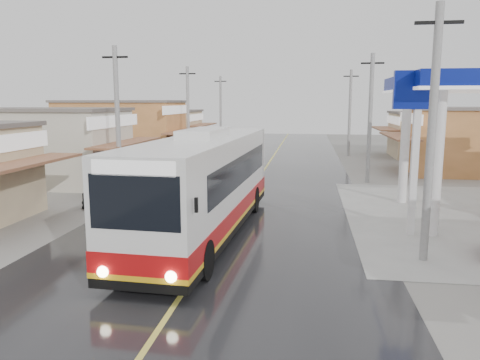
{
  "coord_description": "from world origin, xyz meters",
  "views": [
    {
      "loc": [
        3.24,
        -15.19,
        5.07
      ],
      "look_at": [
        0.32,
        4.67,
        1.7
      ],
      "focal_mm": 35.0,
      "sensor_mm": 36.0,
      "label": 1
    }
  ],
  "objects_px": {
    "second_bus": "(207,148)",
    "cyclist": "(108,209)",
    "coach_bus": "(205,185)",
    "tricycle_far": "(106,177)",
    "tricycle_near": "(115,176)",
    "tyre_stack": "(90,204)"
  },
  "relations": [
    {
      "from": "cyclist",
      "to": "tricycle_far",
      "type": "bearing_deg",
      "value": 95.72
    },
    {
      "from": "tricycle_far",
      "to": "tyre_stack",
      "type": "relative_size",
      "value": 3.13
    },
    {
      "from": "second_bus",
      "to": "tricycle_far",
      "type": "height_order",
      "value": "second_bus"
    },
    {
      "from": "coach_bus",
      "to": "cyclist",
      "type": "distance_m",
      "value": 4.79
    },
    {
      "from": "cyclist",
      "to": "tyre_stack",
      "type": "height_order",
      "value": "cyclist"
    },
    {
      "from": "coach_bus",
      "to": "tricycle_near",
      "type": "xyz_separation_m",
      "value": [
        -6.65,
        6.95,
        -0.92
      ]
    },
    {
      "from": "coach_bus",
      "to": "tyre_stack",
      "type": "height_order",
      "value": "coach_bus"
    },
    {
      "from": "cyclist",
      "to": "tyre_stack",
      "type": "bearing_deg",
      "value": 110.06
    },
    {
      "from": "coach_bus",
      "to": "tyre_stack",
      "type": "xyz_separation_m",
      "value": [
        -6.45,
        3.54,
        -1.75
      ]
    },
    {
      "from": "coach_bus",
      "to": "tricycle_far",
      "type": "bearing_deg",
      "value": 139.14
    },
    {
      "from": "coach_bus",
      "to": "tyre_stack",
      "type": "bearing_deg",
      "value": 154.16
    },
    {
      "from": "coach_bus",
      "to": "cyclist",
      "type": "xyz_separation_m",
      "value": [
        -4.47,
        1.1,
        -1.35
      ]
    },
    {
      "from": "tyre_stack",
      "to": "cyclist",
      "type": "bearing_deg",
      "value": -50.82
    },
    {
      "from": "cyclist",
      "to": "tricycle_near",
      "type": "distance_m",
      "value": 6.26
    },
    {
      "from": "second_bus",
      "to": "cyclist",
      "type": "height_order",
      "value": "second_bus"
    },
    {
      "from": "second_bus",
      "to": "tricycle_near",
      "type": "height_order",
      "value": "second_bus"
    },
    {
      "from": "second_bus",
      "to": "cyclist",
      "type": "xyz_separation_m",
      "value": [
        -0.75,
        -16.21,
        -1.01
      ]
    },
    {
      "from": "coach_bus",
      "to": "tricycle_far",
      "type": "height_order",
      "value": "coach_bus"
    },
    {
      "from": "second_bus",
      "to": "tyre_stack",
      "type": "xyz_separation_m",
      "value": [
        -2.74,
        -13.77,
        -1.41
      ]
    },
    {
      "from": "second_bus",
      "to": "tricycle_far",
      "type": "bearing_deg",
      "value": -108.05
    },
    {
      "from": "second_bus",
      "to": "cyclist",
      "type": "relative_size",
      "value": 4.86
    },
    {
      "from": "cyclist",
      "to": "tricycle_near",
      "type": "xyz_separation_m",
      "value": [
        -2.18,
        5.85,
        0.43
      ]
    }
  ]
}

